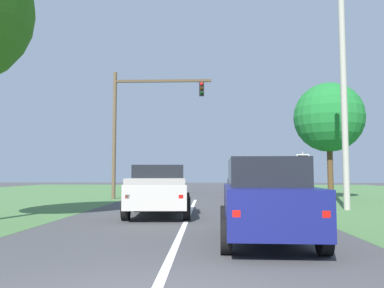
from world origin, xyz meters
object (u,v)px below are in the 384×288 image
object	(u,v)px
oak_tree_right	(329,118)
crossing_suv_far	(262,183)
keep_moving_sign	(303,172)
pickup_truck_lead	(159,190)
traffic_light	(138,116)
red_suv_near	(265,198)
utility_pole_right	(344,97)

from	to	relation	value
oak_tree_right	crossing_suv_far	bearing A→B (deg)	151.91
keep_moving_sign	pickup_truck_lead	bearing A→B (deg)	-146.55
keep_moving_sign	oak_tree_right	world-z (taller)	oak_tree_right
traffic_light	pickup_truck_lead	bearing A→B (deg)	-75.78
red_suv_near	utility_pole_right	distance (m)	10.52
pickup_truck_lead	traffic_light	world-z (taller)	traffic_light
crossing_suv_far	utility_pole_right	distance (m)	11.11
keep_moving_sign	crossing_suv_far	bearing A→B (deg)	95.11
pickup_truck_lead	red_suv_near	bearing A→B (deg)	-60.79
traffic_light	crossing_suv_far	size ratio (longest dim) A/B	1.81
pickup_truck_lead	utility_pole_right	xyz separation A→B (m)	(7.93, 2.85, 4.05)
oak_tree_right	utility_pole_right	xyz separation A→B (m)	(-1.73, -7.90, -0.19)
pickup_truck_lead	utility_pole_right	size ratio (longest dim) A/B	0.52
crossing_suv_far	traffic_light	bearing A→B (deg)	-162.84
oak_tree_right	utility_pole_right	world-z (taller)	utility_pole_right
red_suv_near	crossing_suv_far	distance (m)	18.71
red_suv_near	pickup_truck_lead	world-z (taller)	red_suv_near
pickup_truck_lead	traffic_light	distance (m)	11.56
red_suv_near	utility_pole_right	size ratio (longest dim) A/B	0.47
pickup_truck_lead	crossing_suv_far	distance (m)	14.09
red_suv_near	pickup_truck_lead	bearing A→B (deg)	119.21
keep_moving_sign	crossing_suv_far	distance (m)	8.78
pickup_truck_lead	utility_pole_right	bearing A→B (deg)	19.78
oak_tree_right	crossing_suv_far	world-z (taller)	oak_tree_right
keep_moving_sign	utility_pole_right	world-z (taller)	utility_pole_right
pickup_truck_lead	crossing_suv_far	xyz separation A→B (m)	(5.60, 12.93, 0.00)
pickup_truck_lead	oak_tree_right	distance (m)	15.07
traffic_light	utility_pole_right	xyz separation A→B (m)	(10.56, -7.53, -0.29)
traffic_light	crossing_suv_far	world-z (taller)	traffic_light
red_suv_near	keep_moving_sign	xyz separation A→B (m)	(3.24, 9.83, 0.67)
red_suv_near	oak_tree_right	xyz separation A→B (m)	(6.52, 16.37, 4.19)
red_suv_near	crossing_suv_far	size ratio (longest dim) A/B	1.03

